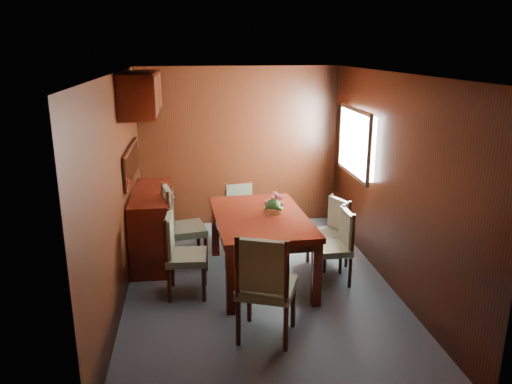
{
  "coord_description": "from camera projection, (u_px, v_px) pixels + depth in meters",
  "views": [
    {
      "loc": [
        -0.72,
        -5.17,
        2.66
      ],
      "look_at": [
        0.0,
        0.31,
        1.05
      ],
      "focal_mm": 35.0,
      "sensor_mm": 36.0,
      "label": 1
    }
  ],
  "objects": [
    {
      "name": "ground",
      "position": [
        259.0,
        286.0,
        5.76
      ],
      "size": [
        4.5,
        4.5,
        0.0
      ],
      "primitive_type": "plane",
      "color": "#333E46",
      "rests_on": "ground"
    },
    {
      "name": "room_shell",
      "position": [
        247.0,
        142.0,
        5.61
      ],
      "size": [
        3.06,
        4.52,
        2.41
      ],
      "color": "black",
      "rests_on": "ground"
    },
    {
      "name": "sideboard",
      "position": [
        153.0,
        225.0,
        6.43
      ],
      "size": [
        0.48,
        1.4,
        0.9
      ],
      "primitive_type": "cube",
      "color": "black",
      "rests_on": "ground"
    },
    {
      "name": "dining_table",
      "position": [
        260.0,
        224.0,
        5.8
      ],
      "size": [
        1.13,
        1.73,
        0.79
      ],
      "rotation": [
        0.0,
        0.0,
        0.05
      ],
      "color": "black",
      "rests_on": "ground"
    },
    {
      "name": "chair_left_near",
      "position": [
        180.0,
        250.0,
        5.45
      ],
      "size": [
        0.45,
        0.47,
        0.94
      ],
      "rotation": [
        0.0,
        0.0,
        -1.63
      ],
      "color": "black",
      "rests_on": "ground"
    },
    {
      "name": "chair_left_far",
      "position": [
        178.0,
        223.0,
        6.12
      ],
      "size": [
        0.56,
        0.58,
        1.05
      ],
      "rotation": [
        0.0,
        0.0,
        -1.38
      ],
      "color": "black",
      "rests_on": "ground"
    },
    {
      "name": "chair_right_near",
      "position": [
        338.0,
        242.0,
        5.76
      ],
      "size": [
        0.4,
        0.42,
        0.89
      ],
      "rotation": [
        0.0,
        0.0,
        1.57
      ],
      "color": "black",
      "rests_on": "ground"
    },
    {
      "name": "chair_right_far",
      "position": [
        332.0,
        228.0,
        6.24
      ],
      "size": [
        0.52,
        0.53,
        0.86
      ],
      "rotation": [
        0.0,
        0.0,
        1.95
      ],
      "color": "black",
      "rests_on": "ground"
    },
    {
      "name": "chair_head",
      "position": [
        265.0,
        282.0,
        4.55
      ],
      "size": [
        0.65,
        0.64,
        1.07
      ],
      "rotation": [
        0.0,
        0.0,
        -0.36
      ],
      "color": "black",
      "rests_on": "ground"
    },
    {
      "name": "chair_foot",
      "position": [
        241.0,
        211.0,
        6.89
      ],
      "size": [
        0.47,
        0.46,
        0.86
      ],
      "rotation": [
        0.0,
        0.0,
        3.33
      ],
      "color": "black",
      "rests_on": "ground"
    },
    {
      "name": "flower_centerpiece",
      "position": [
        273.0,
        203.0,
        5.83
      ],
      "size": [
        0.24,
        0.24,
        0.24
      ],
      "color": "#A76533",
      "rests_on": "dining_table"
    }
  ]
}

